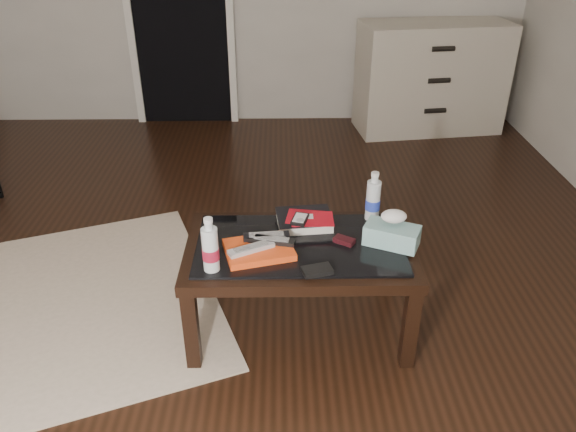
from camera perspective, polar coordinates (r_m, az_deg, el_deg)
name	(u,v)px	position (r m, az deg, el deg)	size (l,w,h in m)	color
ground	(201,280)	(3.05, -8.83, -6.44)	(5.00, 5.00, 0.00)	black
doorway	(179,2)	(5.03, -11.06, 20.58)	(0.90, 0.08, 2.07)	black
coffee_table	(299,255)	(2.49, 1.17, -4.02)	(1.00, 0.60, 0.46)	black
rug	(4,320)	(3.07, -26.91, -9.36)	(2.00, 1.50, 0.01)	#C7B19A
dresser	(431,78)	(5.02, 14.30, 13.46)	(1.25, 0.65, 0.90)	beige
magazines	(259,250)	(2.39, -2.98, -3.44)	(0.28, 0.21, 0.03)	#EE4716
remote_silver	(251,248)	(2.35, -3.76, -3.28)	(0.20, 0.05, 0.02)	#A7A6AB
remote_black_front	(272,240)	(2.40, -1.67, -2.45)	(0.20, 0.05, 0.02)	black
remote_black_back	(266,236)	(2.43, -2.21, -2.03)	(0.20, 0.05, 0.02)	black
textbook	(304,220)	(2.58, 1.66, -0.41)	(0.25, 0.20, 0.05)	black
dvd_mailers	(308,217)	(2.55, 2.01, -0.11)	(0.19, 0.14, 0.01)	#AB0B18
ipod	(300,219)	(2.52, 1.21, -0.31)	(0.06, 0.10, 0.02)	black
flip_phone	(344,240)	(2.46, 5.73, -2.49)	(0.09, 0.05, 0.02)	black
wallet	(317,270)	(2.27, 2.98, -5.54)	(0.12, 0.07, 0.02)	black
water_bottle_left	(210,244)	(2.25, -7.93, -2.86)	(0.07, 0.07, 0.24)	silver
water_bottle_right	(373,196)	(2.61, 8.67, 2.03)	(0.07, 0.07, 0.24)	silver
tissue_box	(392,235)	(2.47, 10.50, -1.94)	(0.23, 0.12, 0.09)	teal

